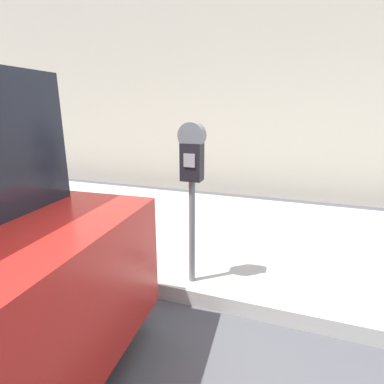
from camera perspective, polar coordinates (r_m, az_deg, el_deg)
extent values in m
plane|color=#47474C|center=(2.20, -12.56, -31.53)|extent=(60.00, 60.00, 0.00)
cube|color=#ADAAA3|center=(3.86, 4.79, -7.71)|extent=(24.00, 2.80, 0.14)
cube|color=beige|center=(5.81, 11.64, 26.81)|extent=(24.00, 0.30, 5.49)
cylinder|color=slate|center=(2.53, 0.00, -7.76)|extent=(0.05, 0.05, 0.90)
cube|color=black|center=(2.36, 0.00, 5.73)|extent=(0.17, 0.12, 0.30)
cube|color=gray|center=(2.29, -0.53, 6.01)|extent=(0.09, 0.01, 0.10)
cylinder|color=slate|center=(2.33, 0.00, 10.69)|extent=(0.21, 0.10, 0.21)
cylinder|color=black|center=(2.64, -25.84, -14.71)|extent=(0.68, 0.26, 0.67)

